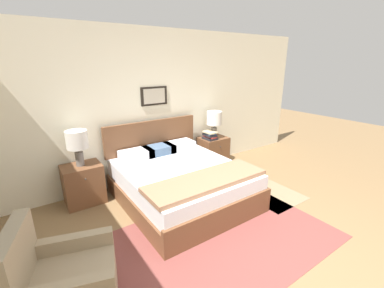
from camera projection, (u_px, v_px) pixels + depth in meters
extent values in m
plane|color=olive|center=(294.00, 284.00, 2.50)|extent=(16.00, 16.00, 0.00)
cube|color=beige|center=(150.00, 107.00, 4.47)|extent=(7.27, 0.06, 2.60)
cube|color=black|center=(154.00, 96.00, 4.42)|extent=(0.49, 0.02, 0.32)
cube|color=#B2A893|center=(154.00, 96.00, 4.41)|extent=(0.40, 0.00, 0.25)
cube|color=brown|center=(223.00, 238.00, 3.15)|extent=(2.66, 1.80, 0.01)
cube|color=#897556|center=(261.00, 189.00, 4.34)|extent=(0.80, 1.30, 0.01)
cube|color=brown|center=(182.00, 192.00, 3.97)|extent=(1.71, 1.97, 0.28)
cube|color=brown|center=(223.00, 210.00, 3.17)|extent=(1.71, 0.06, 0.08)
cube|color=silver|center=(182.00, 175.00, 3.88)|extent=(1.64, 1.89, 0.27)
cube|color=brown|center=(152.00, 136.00, 4.51)|extent=(1.71, 0.06, 0.54)
cube|color=#9E7051|center=(207.00, 180.00, 3.36)|extent=(1.68, 0.55, 0.06)
cube|color=silver|center=(136.00, 154.00, 4.16)|extent=(0.52, 0.32, 0.14)
cube|color=silver|center=(179.00, 145.00, 4.61)|extent=(0.52, 0.32, 0.14)
cube|color=slate|center=(159.00, 150.00, 4.39)|extent=(0.52, 0.32, 0.14)
cube|color=#998466|center=(16.00, 258.00, 1.95)|extent=(0.30, 0.66, 0.47)
cube|color=#998466|center=(69.00, 243.00, 2.34)|extent=(0.76, 0.31, 0.14)
cube|color=brown|center=(83.00, 184.00, 3.85)|extent=(0.55, 0.42, 0.61)
sphere|color=#332D28|center=(86.00, 179.00, 3.63)|extent=(0.02, 0.02, 0.02)
cube|color=brown|center=(213.00, 152.00, 5.21)|extent=(0.55, 0.42, 0.61)
sphere|color=#332D28|center=(220.00, 147.00, 4.99)|extent=(0.02, 0.02, 0.02)
cylinder|color=slate|center=(80.00, 159.00, 3.73)|extent=(0.11, 0.11, 0.21)
cylinder|color=slate|center=(78.00, 150.00, 3.69)|extent=(0.02, 0.02, 0.06)
cylinder|color=silver|center=(77.00, 139.00, 3.64)|extent=(0.30, 0.30, 0.26)
cylinder|color=slate|center=(214.00, 132.00, 5.09)|extent=(0.11, 0.11, 0.21)
cylinder|color=slate|center=(214.00, 126.00, 5.05)|extent=(0.02, 0.02, 0.06)
cylinder|color=silver|center=(214.00, 118.00, 5.00)|extent=(0.30, 0.30, 0.26)
cube|color=#232328|center=(210.00, 138.00, 5.01)|extent=(0.22, 0.28, 0.04)
cube|color=#B7332D|center=(210.00, 137.00, 5.00)|extent=(0.16, 0.27, 0.03)
cube|color=#232328|center=(210.00, 135.00, 4.99)|extent=(0.19, 0.26, 0.04)
cube|color=#335693|center=(210.00, 133.00, 4.98)|extent=(0.17, 0.22, 0.03)
cube|color=beige|center=(210.00, 132.00, 4.97)|extent=(0.20, 0.28, 0.02)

